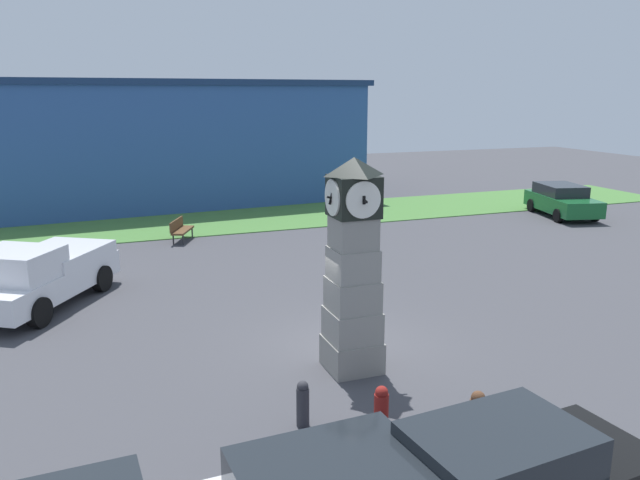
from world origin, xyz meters
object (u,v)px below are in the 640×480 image
Objects in this scene: bollard_mid_row at (381,410)px; bollard_far_row at (477,420)px; car_silver_hatch at (562,200)px; bench at (180,229)px; bollard_near_tower at (303,403)px; pickup_truck at (38,274)px; clock_tower at (353,274)px.

bollard_far_row reaches higher than bollard_mid_row.
bench is at bearing 176.20° from car_silver_hatch.
pickup_truck reaches higher than bollard_near_tower.
bollard_far_row is 12.95m from pickup_truck.
car_silver_hatch is (17.11, 14.96, 0.33)m from bollard_mid_row.
pickup_truck is (-7.36, 10.64, 0.39)m from bollard_far_row.
clock_tower is at bearing 77.64° from bollard_mid_row.
bollard_mid_row is at bearing 141.07° from bollard_far_row.
bench is (-1.75, 13.52, -1.66)m from clock_tower.
car_silver_hatch is 18.32m from bench.
bench is (-2.45, 17.21, -0.02)m from bollard_far_row.
bollard_mid_row is at bearing -30.91° from bollard_near_tower.
bollard_near_tower is 23.21m from car_silver_hatch.
bollard_far_row is 17.39m from bench.
bollard_near_tower is at bearing -142.18° from car_silver_hatch.
car_silver_hatch is at bearing 41.17° from bollard_mid_row.
bollard_far_row is 22.51m from car_silver_hatch.
car_silver_hatch is at bearing 37.82° from bollard_near_tower.
pickup_truck is 8.22m from bench.
clock_tower is 4.32× the size of bollard_far_row.
car_silver_hatch is at bearing -3.80° from bench.
bench is (4.92, 6.57, -0.41)m from pickup_truck.
clock_tower reaches higher than bench.
car_silver_hatch is (16.53, 12.31, -1.39)m from clock_tower.
bollard_mid_row is at bearing -138.83° from car_silver_hatch.
car_silver_hatch is at bearing 36.68° from clock_tower.
bollard_near_tower is at bearing -90.21° from bench.
bollard_mid_row is (-0.58, -2.65, -1.72)m from clock_tower.
bollard_near_tower is 0.53× the size of bench.
pickup_truck is (-4.86, 8.87, 0.48)m from bollard_near_tower.
bollard_near_tower is 0.16× the size of pickup_truck.
bench is at bearing 53.20° from pickup_truck.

